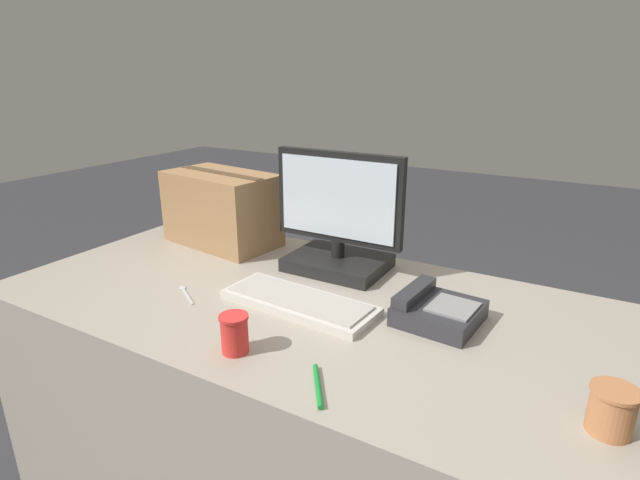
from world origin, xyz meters
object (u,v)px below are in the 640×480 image
paper_cup_right (612,410)px  cardboard_box (222,209)px  desk_phone (437,310)px  spoon (185,292)px  paper_cup_left (235,333)px  keyboard (299,302)px  pen_marker (318,386)px  monitor (338,227)px

paper_cup_right → cardboard_box: size_ratio=0.20×
desk_phone → spoon: bearing=-158.8°
paper_cup_left → spoon: size_ratio=0.74×
paper_cup_left → keyboard: bearing=89.7°
pen_marker → monitor: bearing=169.8°
paper_cup_left → cardboard_box: 0.81m
paper_cup_right → pen_marker: bearing=-163.6°
desk_phone → paper_cup_left: (-0.37, -0.39, 0.02)m
pen_marker → paper_cup_right: bearing=71.5°
desk_phone → spoon: desk_phone is taller
monitor → paper_cup_right: (0.81, -0.45, -0.10)m
monitor → pen_marker: (0.28, -0.61, -0.14)m
keyboard → cardboard_box: (-0.54, 0.32, 0.12)m
desk_phone → spoon: 0.74m
monitor → cardboard_box: size_ratio=0.98×
paper_cup_right → pen_marker: (-0.53, -0.16, -0.04)m
monitor → paper_cup_right: monitor is taller
paper_cup_left → spoon: (-0.34, 0.18, -0.05)m
keyboard → spoon: size_ratio=3.59×
spoon → cardboard_box: size_ratio=0.28×
pen_marker → cardboard_box: bearing=-163.3°
monitor → pen_marker: size_ratio=3.49×
keyboard → cardboard_box: size_ratio=1.02×
desk_phone → paper_cup_right: (0.41, -0.26, 0.02)m
paper_cup_right → pen_marker: size_ratio=0.72×
paper_cup_left → monitor: bearing=93.5°
keyboard → paper_cup_left: bearing=-86.4°
keyboard → desk_phone: bearing=20.6°
paper_cup_right → spoon: (-1.12, 0.05, -0.04)m
keyboard → spoon: keyboard is taller
desk_phone → paper_cup_left: size_ratio=2.30×
desk_phone → spoon: (-0.71, -0.21, -0.03)m
monitor → spoon: bearing=-127.5°
keyboard → paper_cup_left: 0.28m
spoon → paper_cup_right: bearing=-150.3°
monitor → paper_cup_right: 0.93m
monitor → cardboard_box: (-0.51, 0.02, -0.01)m
spoon → cardboard_box: (-0.20, 0.41, 0.13)m
desk_phone → paper_cup_left: paper_cup_left is taller
spoon → pen_marker: (0.59, -0.21, 0.00)m
monitor → keyboard: 0.33m
paper_cup_left → pen_marker: 0.25m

